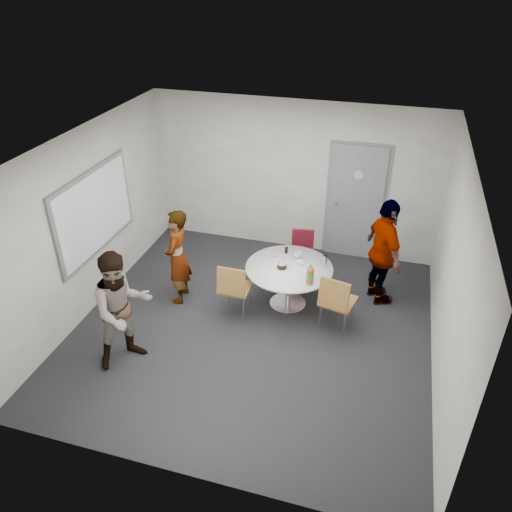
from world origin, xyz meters
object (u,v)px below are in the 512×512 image
(table, at_px, (291,273))
(chair_near_right, at_px, (336,299))
(chair_near_left, at_px, (234,286))
(chair_far, at_px, (302,249))
(door, at_px, (356,203))
(whiteboard, at_px, (95,212))
(person_left, at_px, (122,309))
(person_right, at_px, (384,253))
(person_main, at_px, (178,257))

(table, bearing_deg, chair_near_right, -31.09)
(chair_near_left, height_order, chair_far, chair_near_left)
(door, bearing_deg, chair_near_right, -89.13)
(whiteboard, xyz_separation_m, person_left, (1.05, -1.27, -0.63))
(chair_near_left, bearing_deg, chair_near_right, 2.50)
(table, distance_m, person_left, 2.52)
(door, xyz_separation_m, whiteboard, (-3.56, -2.28, 0.42))
(table, bearing_deg, person_right, 21.97)
(whiteboard, height_order, chair_near_left, whiteboard)
(person_left, bearing_deg, chair_far, 6.35)
(door, relative_size, person_right, 1.24)
(chair_near_right, height_order, person_left, person_left)
(person_left, distance_m, person_right, 3.84)
(table, height_order, person_left, person_left)
(table, bearing_deg, person_main, -169.61)
(door, xyz_separation_m, chair_far, (-0.72, -0.87, -0.54))
(door, xyz_separation_m, person_main, (-2.40, -2.10, -0.26))
(table, bearing_deg, person_left, -135.46)
(chair_far, relative_size, person_right, 0.47)
(whiteboard, bearing_deg, door, 32.66)
(whiteboard, relative_size, person_right, 1.11)
(chair_near_left, height_order, person_left, person_left)
(table, xyz_separation_m, person_main, (-1.68, -0.31, 0.17))
(person_right, bearing_deg, person_left, 98.65)
(whiteboard, height_order, person_left, whiteboard)
(whiteboard, xyz_separation_m, person_main, (1.16, 0.19, -0.69))
(whiteboard, xyz_separation_m, chair_near_left, (2.12, -0.02, -0.89))
(whiteboard, xyz_separation_m, person_right, (4.14, 1.02, -0.59))
(whiteboard, height_order, person_main, whiteboard)
(person_main, height_order, person_right, person_right)
(table, bearing_deg, whiteboard, -170.13)
(door, distance_m, chair_near_right, 2.28)
(table, xyz_separation_m, chair_far, (-0.00, 0.92, -0.10))
(whiteboard, xyz_separation_m, chair_far, (2.84, 1.42, -0.96))
(door, distance_m, whiteboard, 4.25)
(chair_far, distance_m, person_left, 3.24)
(chair_near_left, relative_size, chair_far, 1.13)
(chair_near_right, bearing_deg, whiteboard, -166.23)
(door, height_order, chair_near_right, door)
(chair_far, bearing_deg, table, 79.67)
(table, xyz_separation_m, chair_near_right, (0.75, -0.45, -0.01))
(chair_near_left, bearing_deg, person_left, -130.58)
(door, distance_m, person_left, 4.35)
(table, distance_m, chair_far, 0.93)
(chair_near_left, distance_m, chair_near_right, 1.48)
(person_main, bearing_deg, whiteboard, -88.87)
(door, relative_size, chair_near_left, 2.33)
(person_main, bearing_deg, door, 123.16)
(whiteboard, bearing_deg, chair_near_left, -0.61)
(chair_near_left, bearing_deg, person_main, 167.60)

